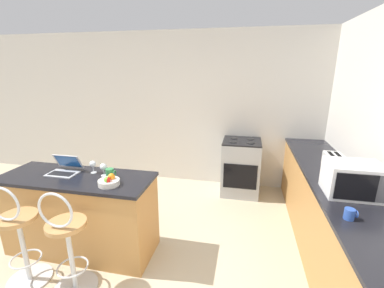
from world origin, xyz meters
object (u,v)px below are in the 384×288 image
stove_range (241,167)px  mug_blue (350,214)px  microwave (353,179)px  wine_glass_short (103,167)px  laptop (65,168)px  toaster (333,161)px  mug_green (110,173)px  bar_stool_near (20,237)px  wine_glass_tall (93,164)px  bar_stool_far (68,245)px  fruit_bowl (109,181)px

stove_range → mug_blue: bearing=-68.1°
microwave → wine_glass_short: bearing=-178.2°
laptop → toaster: laptop is taller
mug_blue → mug_green: mug_green is taller
bar_stool_near → mug_blue: 2.83m
stove_range → wine_glass_tall: size_ratio=6.52×
bar_stool_far → wine_glass_tall: bearing=100.0°
microwave → stove_range: microwave is taller
wine_glass_tall → stove_range: bearing=46.9°
microwave → wine_glass_short: size_ratio=3.32×
toaster → wine_glass_short: toaster is taller
bar_stool_far → mug_blue: 2.34m
fruit_bowl → wine_glass_short: wine_glass_short is taller
microwave → mug_blue: (-0.16, -0.44, -0.10)m
microwave → toaster: bearing=86.4°
bar_stool_near → wine_glass_tall: 0.92m
wine_glass_tall → bar_stool_near: bearing=-120.0°
laptop → fruit_bowl: size_ratio=1.51×
mug_blue → wine_glass_short: size_ratio=0.68×
stove_range → mug_blue: 2.30m
wine_glass_tall → fruit_bowl: wine_glass_tall is taller
bar_stool_far → toaster: (2.48, 1.37, 0.48)m
stove_range → wine_glass_short: bearing=-129.3°
laptop → mug_green: (0.56, -0.04, 0.00)m
bar_stool_far → fruit_bowl: bearing=63.7°
toaster → fruit_bowl: bearing=-157.2°
toaster → wine_glass_short: 2.56m
laptop → fruit_bowl: 0.67m
laptop → wine_glass_tall: 0.32m
bar_stool_far → mug_green: bar_stool_far is taller
mug_green → wine_glass_short: size_ratio=0.75×
bar_stool_far → wine_glass_tall: bar_stool_far is taller
toaster → wine_glass_tall: (-2.60, -0.71, 0.01)m
laptop → fruit_bowl: bearing=-17.3°
mug_blue → wine_glass_tall: 2.44m
wine_glass_short → fruit_bowl: bearing=-49.5°
bar_stool_near → fruit_bowl: size_ratio=5.03×
laptop → bar_stool_far: bearing=-55.3°
microwave → mug_blue: size_ratio=4.89×
mug_blue → mug_green: 2.17m
wine_glass_tall → bar_stool_far: bearing=-80.0°
stove_range → mug_green: bearing=-126.7°
bar_stool_far → wine_glass_tall: (-0.12, 0.67, 0.50)m
microwave → bar_stool_near: bearing=-166.8°
stove_range → toaster: bearing=-42.8°
bar_stool_near → mug_blue: size_ratio=11.17×
stove_range → wine_glass_tall: wine_glass_tall is taller
toaster → mug_green: toaster is taller
fruit_bowl → toaster: bearing=22.8°
mug_blue → fruit_bowl: size_ratio=0.45×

